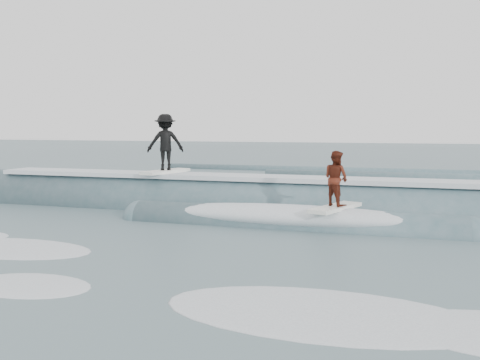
% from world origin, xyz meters
% --- Properties ---
extents(ground, '(160.00, 160.00, 0.00)m').
position_xyz_m(ground, '(0.00, 0.00, 0.00)').
color(ground, '#425961').
rests_on(ground, ground).
extents(breaking_wave, '(21.57, 3.86, 2.16)m').
position_xyz_m(breaking_wave, '(0.28, 5.96, 0.04)').
color(breaking_wave, '#3C5D65').
rests_on(breaking_wave, ground).
extents(surfer_black, '(1.39, 2.07, 1.96)m').
position_xyz_m(surfer_black, '(-2.92, 6.30, 2.12)').
color(surfer_black, white).
rests_on(surfer_black, ground).
extents(surfer_red, '(1.22, 2.07, 1.55)m').
position_xyz_m(surfer_red, '(3.01, 4.10, 1.22)').
color(surfer_red, white).
rests_on(surfer_red, ground).
extents(whitewater, '(14.94, 4.96, 0.10)m').
position_xyz_m(whitewater, '(1.80, -1.58, 0.00)').
color(whitewater, white).
rests_on(whitewater, ground).
extents(far_swells, '(41.35, 8.65, 0.80)m').
position_xyz_m(far_swells, '(0.28, 17.65, 0.00)').
color(far_swells, '#3C5D65').
rests_on(far_swells, ground).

